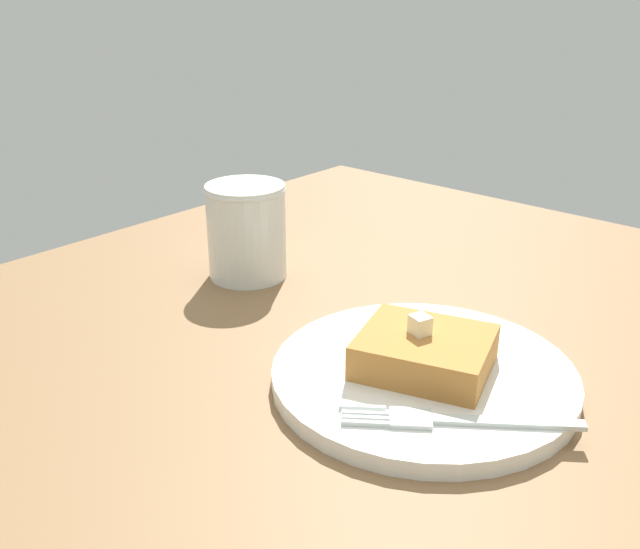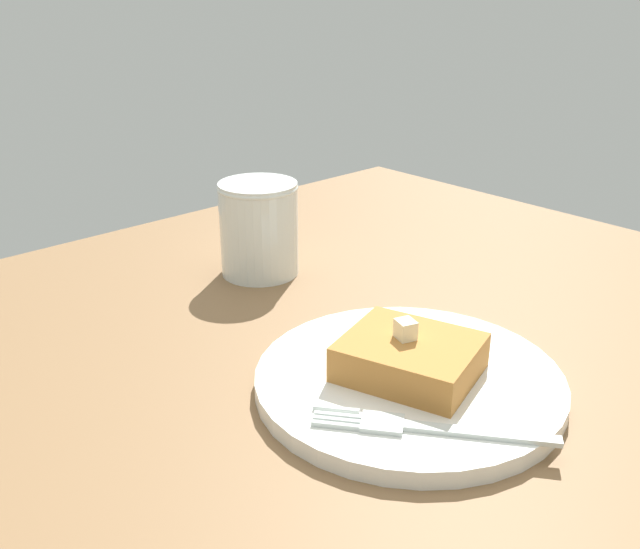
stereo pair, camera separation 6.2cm
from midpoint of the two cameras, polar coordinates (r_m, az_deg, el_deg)
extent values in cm
cube|color=brown|center=(55.36, 10.27, -9.88)|extent=(95.25, 95.25, 1.83)
cylinder|color=white|center=(54.58, 9.94, -8.41)|extent=(22.98, 22.98, 1.34)
torus|color=navy|center=(54.45, 9.96, -8.16)|extent=(22.98, 22.98, 0.80)
cube|color=#B17434|center=(53.56, 10.09, -6.54)|extent=(11.56, 10.70, 2.74)
cube|color=#F5EBC3|center=(52.86, 10.27, -4.41)|extent=(1.76, 1.67, 1.43)
cube|color=silver|center=(48.59, 16.51, -12.22)|extent=(8.52, 6.75, 0.36)
cube|color=silver|center=(48.16, 8.78, -11.79)|extent=(3.56, 3.44, 0.36)
cube|color=silver|center=(47.57, 5.05, -12.07)|extent=(2.75, 2.18, 0.36)
cube|color=silver|center=(48.02, 5.12, -11.69)|extent=(2.75, 2.18, 0.36)
cube|color=silver|center=(48.48, 5.18, -11.33)|extent=(2.75, 2.18, 0.36)
cube|color=silver|center=(48.93, 5.25, -10.97)|extent=(2.75, 2.18, 0.36)
cylinder|color=#4B230D|center=(73.03, -2.44, 2.65)|extent=(7.33, 7.33, 6.96)
cylinder|color=silver|center=(72.58, -2.46, 3.64)|extent=(7.97, 7.97, 9.63)
torus|color=silver|center=(71.26, -2.52, 6.96)|extent=(8.15, 8.15, 0.50)
camera|label=1|loc=(0.03, -87.14, 1.21)|focal=40.00mm
camera|label=2|loc=(0.03, 92.86, -1.21)|focal=40.00mm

